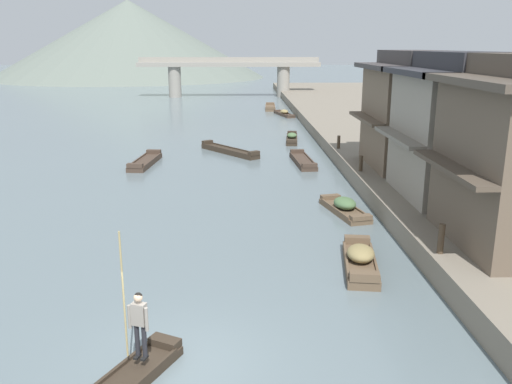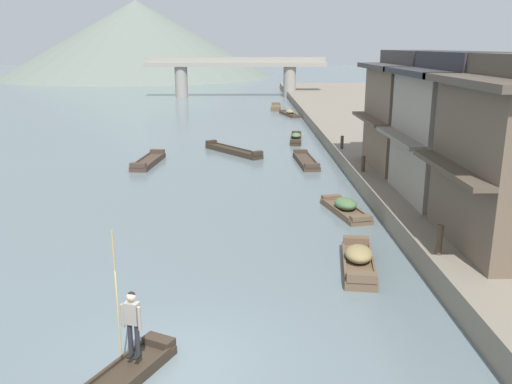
% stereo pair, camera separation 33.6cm
% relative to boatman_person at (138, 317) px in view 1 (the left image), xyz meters
% --- Properties ---
extents(ground_plane, '(400.00, 400.00, 0.00)m').
position_rel_boatman_person_xyz_m(ground_plane, '(0.86, 0.27, -1.40)').
color(ground_plane, slate).
extents(riverbank_right, '(18.00, 110.00, 0.86)m').
position_rel_boatman_person_xyz_m(riverbank_right, '(17.29, 30.27, -0.97)').
color(riverbank_right, slate).
rests_on(riverbank_right, ground).
extents(boatman_person, '(0.56, 0.33, 3.04)m').
position_rel_boatman_person_xyz_m(boatman_person, '(0.00, 0.00, 0.00)').
color(boatman_person, black).
rests_on(boatman_person, boat_foreground_poled).
extents(boat_moored_nearest, '(1.82, 3.73, 0.72)m').
position_rel_boatman_person_xyz_m(boat_moored_nearest, '(6.95, 11.90, -1.14)').
color(boat_moored_nearest, brown).
rests_on(boat_moored_nearest, ground).
extents(boat_moored_second, '(4.14, 5.00, 0.55)m').
position_rel_boatman_person_xyz_m(boat_moored_second, '(1.58, 25.79, -1.23)').
color(boat_moored_second, '#33281E').
rests_on(boat_moored_second, ground).
extents(boat_moored_third, '(1.52, 4.73, 0.54)m').
position_rel_boatman_person_xyz_m(boat_moored_third, '(-3.66, 22.32, -1.23)').
color(boat_moored_third, '#423328').
rests_on(boat_moored_third, ground).
extents(boat_moored_far, '(1.30, 4.79, 0.48)m').
position_rel_boatman_person_xyz_m(boat_moored_far, '(6.30, 22.36, -1.24)').
color(boat_moored_far, '#423328').
rests_on(boat_moored_far, ground).
extents(boat_midriver_drifting, '(1.50, 3.67, 0.80)m').
position_rel_boatman_person_xyz_m(boat_midriver_drifting, '(6.31, 5.76, -1.10)').
color(boat_midriver_drifting, brown).
rests_on(boat_midriver_drifting, ground).
extents(boat_midriver_upstream, '(1.28, 4.62, 0.65)m').
position_rel_boatman_person_xyz_m(boat_midriver_upstream, '(6.39, 30.63, -1.18)').
color(boat_midriver_upstream, '#33281E').
rests_on(boat_midriver_upstream, ground).
extents(boat_upstream_distant, '(1.38, 4.90, 0.57)m').
position_rel_boatman_person_xyz_m(boat_upstream_distant, '(5.92, 52.23, -1.22)').
color(boat_upstream_distant, brown).
rests_on(boat_upstream_distant, ground).
extents(boat_crossing_west, '(1.99, 4.86, 0.64)m').
position_rel_boatman_person_xyz_m(boat_crossing_west, '(7.08, 46.48, -1.20)').
color(boat_crossing_west, '#423328').
rests_on(boat_crossing_west, ground).
extents(house_waterfront_second, '(5.63, 6.22, 6.14)m').
position_rel_boatman_person_xyz_m(house_waterfront_second, '(11.63, 11.65, 2.47)').
color(house_waterfront_second, gray).
rests_on(house_waterfront_second, riverbank_right).
extents(house_waterfront_tall, '(5.41, 6.41, 6.14)m').
position_rel_boatman_person_xyz_m(house_waterfront_tall, '(11.52, 17.62, 2.46)').
color(house_waterfront_tall, '#75604C').
rests_on(house_waterfront_tall, riverbank_right).
extents(mooring_post_dock_near, '(0.20, 0.20, 0.98)m').
position_rel_boatman_person_xyz_m(mooring_post_dock_near, '(8.64, 4.91, -0.06)').
color(mooring_post_dock_near, '#473828').
rests_on(mooring_post_dock_near, riverbank_right).
extents(mooring_post_dock_mid, '(0.20, 0.20, 0.83)m').
position_rel_boatman_person_xyz_m(mooring_post_dock_mid, '(8.64, 16.45, -0.13)').
color(mooring_post_dock_mid, '#473828').
rests_on(mooring_post_dock_mid, riverbank_right).
extents(mooring_post_dock_far, '(0.20, 0.20, 0.82)m').
position_rel_boatman_person_xyz_m(mooring_post_dock_far, '(8.64, 22.91, -0.14)').
color(mooring_post_dock_far, '#473828').
rests_on(mooring_post_dock_far, riverbank_right).
extents(stone_bridge, '(26.04, 2.40, 5.61)m').
position_rel_boatman_person_xyz_m(stone_bridge, '(0.86, 67.93, 2.29)').
color(stone_bridge, gray).
rests_on(stone_bridge, ground).
extents(hill_far_west, '(62.17, 62.17, 17.28)m').
position_rel_boatman_person_xyz_m(hill_far_west, '(-22.98, 118.66, 7.24)').
color(hill_far_west, slate).
rests_on(hill_far_west, ground).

